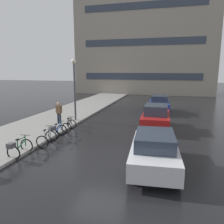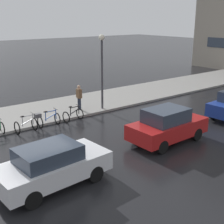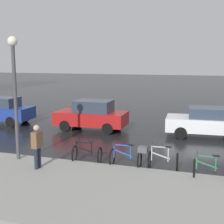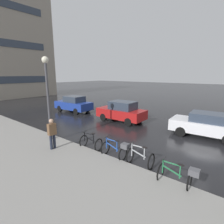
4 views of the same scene
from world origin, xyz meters
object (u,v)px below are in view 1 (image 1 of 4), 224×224
(bicycle_nearest, at_px, (18,148))
(bicycle_third, at_px, (56,131))
(streetlamp, at_px, (74,82))
(car_blue, at_px, (159,104))
(pedestrian, at_px, (59,112))
(bicycle_farthest, at_px, (69,125))
(car_white, at_px, (154,150))
(car_red, at_px, (156,117))
(bicycle_second, at_px, (47,138))

(bicycle_nearest, height_order, bicycle_third, bicycle_third)
(bicycle_nearest, xyz_separation_m, streetlamp, (-0.37, 7.44, 2.71))
(car_blue, distance_m, pedestrian, 9.86)
(pedestrian, bearing_deg, bicycle_farthest, -42.86)
(pedestrian, bearing_deg, streetlamp, 61.30)
(bicycle_nearest, height_order, streetlamp, streetlamp)
(car_white, bearing_deg, car_blue, 91.65)
(car_white, height_order, car_red, car_red)
(bicycle_nearest, distance_m, car_white, 6.31)
(bicycle_nearest, xyz_separation_m, bicycle_third, (0.34, 3.04, 0.01))
(bicycle_nearest, bearing_deg, pedestrian, 100.17)
(bicycle_nearest, bearing_deg, car_blue, 65.56)
(bicycle_nearest, bearing_deg, bicycle_second, 76.56)
(car_blue, distance_m, streetlamp, 8.74)
(bicycle_second, relative_size, car_white, 0.26)
(bicycle_second, bearing_deg, car_white, -13.80)
(pedestrian, bearing_deg, bicycle_third, -64.99)
(bicycle_nearest, distance_m, car_red, 9.05)
(pedestrian, xyz_separation_m, streetlamp, (0.73, 1.33, 2.20))
(bicycle_nearest, xyz_separation_m, bicycle_farthest, (0.34, 4.78, -0.09))
(bicycle_farthest, bearing_deg, pedestrian, 137.14)
(car_white, bearing_deg, car_red, 92.85)
(bicycle_third, xyz_separation_m, pedestrian, (-1.44, 3.08, 0.51))
(bicycle_nearest, bearing_deg, bicycle_farthest, 85.90)
(pedestrian, height_order, streetlamp, streetlamp)
(bicycle_second, bearing_deg, bicycle_nearest, -103.44)
(bicycle_nearest, distance_m, pedestrian, 6.24)
(car_white, height_order, streetlamp, streetlamp)
(car_red, xyz_separation_m, pedestrian, (-7.07, -0.68, 0.13))
(bicycle_second, distance_m, bicycle_farthest, 2.98)
(bicycle_farthest, bearing_deg, bicycle_third, -90.17)
(car_white, height_order, car_blue, car_blue)
(bicycle_third, relative_size, car_blue, 0.33)
(car_red, bearing_deg, pedestrian, -174.52)
(bicycle_second, bearing_deg, streetlamp, 98.09)
(pedestrian, bearing_deg, bicycle_nearest, -79.83)
(bicycle_second, xyz_separation_m, car_red, (5.54, 4.99, 0.46))
(bicycle_second, relative_size, car_blue, 0.26)
(pedestrian, distance_m, streetlamp, 2.67)
(bicycle_second, distance_m, car_red, 7.47)
(car_white, relative_size, pedestrian, 2.46)
(bicycle_nearest, relative_size, bicycle_second, 1.23)
(bicycle_third, distance_m, car_red, 6.78)
(bicycle_second, height_order, car_white, car_white)
(car_white, xyz_separation_m, streetlamp, (-6.66, 7.08, 2.38))
(bicycle_third, height_order, pedestrian, pedestrian)
(bicycle_nearest, bearing_deg, bicycle_third, 83.66)
(pedestrian, bearing_deg, car_red, 5.48)
(car_red, xyz_separation_m, streetlamp, (-6.34, 0.65, 2.33))
(pedestrian, bearing_deg, car_white, -37.92)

